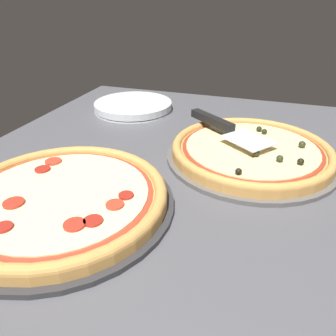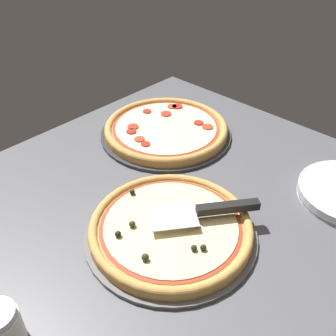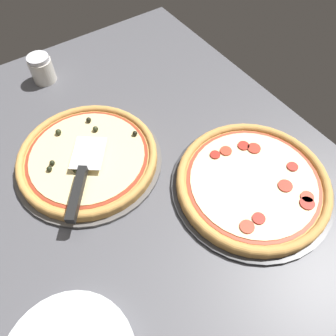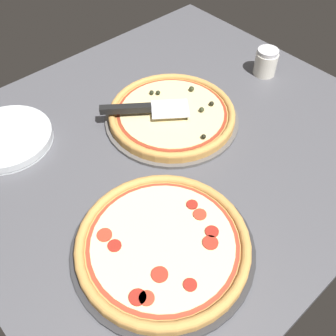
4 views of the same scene
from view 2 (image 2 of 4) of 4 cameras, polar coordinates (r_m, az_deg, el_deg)
ground_plane at (r=99.20cm, az=0.06°, el=-7.04°), size 121.65×109.86×3.60cm
pizza_pan_front at (r=91.89cm, az=0.40°, el=-9.45°), size 39.76×39.76×1.00cm
pizza_front at (r=90.45cm, az=0.40°, el=-8.57°), size 37.38×37.38×3.90cm
pizza_pan_back at (r=126.37cm, az=-0.29°, el=5.03°), size 41.54×41.54×1.00cm
pizza_back at (r=125.38cm, az=-0.29°, el=5.79°), size 39.05×39.05×2.91cm
serving_spatula at (r=90.64cm, az=6.78°, el=-5.99°), size 23.41×19.66×2.00cm
parmesan_shaker at (r=78.17cm, az=-23.11°, el=-20.66°), size 7.44×7.44×8.97cm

